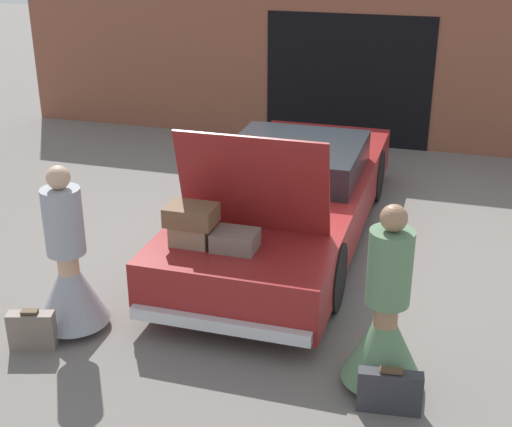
{
  "coord_description": "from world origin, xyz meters",
  "views": [
    {
      "loc": [
        1.9,
        -7.8,
        3.74
      ],
      "look_at": [
        0.0,
        -1.4,
        0.89
      ],
      "focal_mm": 50.0,
      "sensor_mm": 36.0,
      "label": 1
    }
  ],
  "objects_px": {
    "car": "(289,197)",
    "person_left": "(69,273)",
    "person_right": "(385,326)",
    "suitcase_beside_left_person": "(32,330)",
    "suitcase_beside_right_person": "(389,391)"
  },
  "relations": [
    {
      "from": "car",
      "to": "suitcase_beside_left_person",
      "type": "distance_m",
      "value": 3.47
    },
    {
      "from": "person_right",
      "to": "suitcase_beside_left_person",
      "type": "xyz_separation_m",
      "value": [
        -3.15,
        -0.35,
        -0.4
      ]
    },
    {
      "from": "car",
      "to": "person_left",
      "type": "relative_size",
      "value": 3.13
    },
    {
      "from": "car",
      "to": "person_right",
      "type": "relative_size",
      "value": 3.12
    },
    {
      "from": "person_left",
      "to": "suitcase_beside_right_person",
      "type": "xyz_separation_m",
      "value": [
        3.08,
        -0.41,
        -0.4
      ]
    },
    {
      "from": "suitcase_beside_right_person",
      "to": "car",
      "type": "bearing_deg",
      "value": 118.0
    },
    {
      "from": "car",
      "to": "suitcase_beside_right_person",
      "type": "height_order",
      "value": "car"
    },
    {
      "from": "car",
      "to": "person_left",
      "type": "height_order",
      "value": "car"
    },
    {
      "from": "suitcase_beside_right_person",
      "to": "person_left",
      "type": "bearing_deg",
      "value": 172.5
    },
    {
      "from": "suitcase_beside_left_person",
      "to": "person_left",
      "type": "bearing_deg",
      "value": 67.3
    },
    {
      "from": "suitcase_beside_left_person",
      "to": "suitcase_beside_right_person",
      "type": "bearing_deg",
      "value": 0.45
    },
    {
      "from": "car",
      "to": "person_left",
      "type": "distance_m",
      "value": 2.99
    },
    {
      "from": "person_right",
      "to": "suitcase_beside_left_person",
      "type": "bearing_deg",
      "value": 93.94
    },
    {
      "from": "person_left",
      "to": "suitcase_beside_left_person",
      "type": "bearing_deg",
      "value": -23.0
    },
    {
      "from": "car",
      "to": "suitcase_beside_left_person",
      "type": "bearing_deg",
      "value": -118.78
    }
  ]
}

